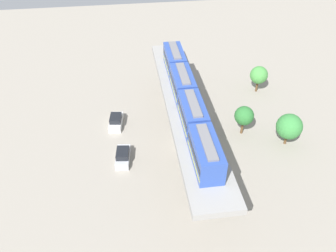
% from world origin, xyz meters
% --- Properties ---
extents(ground_plane, '(120.00, 120.00, 0.00)m').
position_xyz_m(ground_plane, '(0.00, 0.00, 0.00)').
color(ground_plane, gray).
extents(viaduct, '(5.20, 35.80, 6.91)m').
position_xyz_m(viaduct, '(0.00, 0.00, 5.44)').
color(viaduct, '#999691').
rests_on(viaduct, ground).
extents(train, '(2.64, 27.45, 3.24)m').
position_xyz_m(train, '(0.00, 1.02, 8.44)').
color(train, '#2D4CA5').
rests_on(train, viaduct).
extents(parked_car_silver, '(2.31, 4.39, 1.76)m').
position_xyz_m(parked_car_silver, '(8.87, 2.42, 0.74)').
color(parked_car_silver, '#B2B5BA').
rests_on(parked_car_silver, ground).
extents(parked_car_white, '(2.38, 4.41, 1.76)m').
position_xyz_m(parked_car_white, '(9.62, -5.53, 0.74)').
color(parked_car_white, white).
rests_on(parked_car_white, ground).
extents(tree_near_viaduct, '(2.83, 2.83, 4.62)m').
position_xyz_m(tree_near_viaduct, '(-8.89, -0.98, 3.18)').
color(tree_near_viaduct, brown).
rests_on(tree_near_viaduct, ground).
extents(tree_mid_lot, '(3.02, 3.02, 4.74)m').
position_xyz_m(tree_mid_lot, '(-15.00, -11.82, 3.21)').
color(tree_mid_lot, brown).
rests_on(tree_mid_lot, ground).
extents(tree_far_corner, '(3.62, 3.62, 4.94)m').
position_xyz_m(tree_far_corner, '(-14.36, 2.23, 3.12)').
color(tree_far_corner, brown).
rests_on(tree_far_corner, ground).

